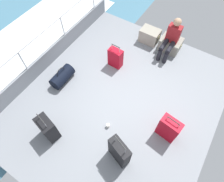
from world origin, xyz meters
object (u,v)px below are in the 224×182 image
object	(u,v)px
suitcase_1	(119,152)
paper_cup	(108,125)
cargo_crate_1	(170,44)
cargo_crate_0	(150,36)
duffel_bag	(62,77)
passenger_seated	(171,38)
suitcase_3	(48,128)
suitcase_2	(169,128)
suitcase_4	(115,58)

from	to	relation	value
suitcase_1	paper_cup	distance (m)	0.75
cargo_crate_1	cargo_crate_0	bearing A→B (deg)	-176.86
cargo_crate_1	duffel_bag	xyz separation A→B (m)	(-1.83, -2.49, -0.01)
passenger_seated	suitcase_3	world-z (taller)	passenger_seated
passenger_seated	duffel_bag	world-z (taller)	passenger_seated
paper_cup	duffel_bag	bearing A→B (deg)	164.92
suitcase_2	suitcase_3	size ratio (longest dim) A/B	0.89
cargo_crate_1	paper_cup	size ratio (longest dim) A/B	6.04
suitcase_3	paper_cup	distance (m)	1.27
duffel_bag	paper_cup	xyz separation A→B (m)	(1.65, -0.44, -0.11)
suitcase_3	duffel_bag	distance (m)	1.43
cargo_crate_0	suitcase_4	size ratio (longest dim) A/B	0.80
cargo_crate_1	suitcase_1	bearing A→B (deg)	-84.04
cargo_crate_0	cargo_crate_1	bearing A→B (deg)	3.14
suitcase_4	cargo_crate_1	bearing A→B (deg)	53.66
cargo_crate_1	suitcase_2	bearing A→B (deg)	-68.36
cargo_crate_0	cargo_crate_1	xyz separation A→B (m)	(0.63, 0.03, -0.03)
cargo_crate_1	passenger_seated	bearing A→B (deg)	-90.00
passenger_seated	suitcase_1	bearing A→B (deg)	-83.72
passenger_seated	suitcase_3	bearing A→B (deg)	-107.76
suitcase_2	suitcase_3	world-z (taller)	suitcase_3
duffel_bag	suitcase_3	bearing A→B (deg)	-60.62
cargo_crate_1	paper_cup	xyz separation A→B (m)	(-0.19, -2.93, -0.12)
cargo_crate_1	suitcase_3	size ratio (longest dim) A/B	0.76
suitcase_2	paper_cup	xyz separation A→B (m)	(-1.14, -0.52, -0.26)
suitcase_2	duffel_bag	size ratio (longest dim) A/B	1.13
paper_cup	passenger_seated	bearing A→B (deg)	86.11
suitcase_2	suitcase_3	distance (m)	2.47
cargo_crate_0	suitcase_4	bearing A→B (deg)	-105.06
suitcase_1	duffel_bag	bearing A→B (deg)	158.20
cargo_crate_0	suitcase_2	world-z (taller)	suitcase_2
suitcase_1	suitcase_3	distance (m)	1.53
cargo_crate_1	paper_cup	bearing A→B (deg)	-93.66
suitcase_3	suitcase_4	bearing A→B (deg)	86.34
duffel_bag	paper_cup	world-z (taller)	duffel_bag
suitcase_2	passenger_seated	bearing A→B (deg)	113.18
cargo_crate_0	suitcase_4	world-z (taller)	suitcase_4
cargo_crate_1	suitcase_4	bearing A→B (deg)	-126.34
cargo_crate_0	suitcase_4	distance (m)	1.35
cargo_crate_0	duffel_bag	bearing A→B (deg)	-116.09
suitcase_2	suitcase_1	bearing A→B (deg)	-122.41
suitcase_3	suitcase_4	size ratio (longest dim) A/B	1.13
suitcase_1	duffel_bag	xyz separation A→B (m)	(-2.19, 0.87, -0.19)
suitcase_4	suitcase_2	bearing A→B (deg)	-28.90
passenger_seated	paper_cup	world-z (taller)	passenger_seated
duffel_bag	paper_cup	size ratio (longest dim) A/B	6.31
passenger_seated	suitcase_2	world-z (taller)	passenger_seated
passenger_seated	paper_cup	distance (m)	2.80
passenger_seated	suitcase_3	distance (m)	3.73
cargo_crate_1	passenger_seated	xyz separation A→B (m)	(0.00, -0.18, 0.36)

